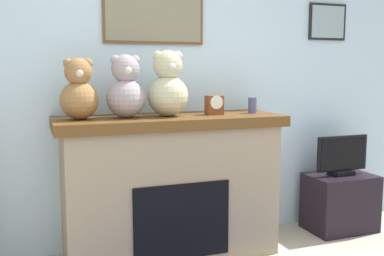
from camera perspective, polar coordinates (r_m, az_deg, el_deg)
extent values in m
cube|color=silver|center=(3.67, -5.83, 5.29)|extent=(5.20, 0.12, 2.60)
cube|color=brown|center=(3.63, -4.85, 14.13)|extent=(0.81, 0.02, 0.44)
cube|color=#7A755C|center=(3.62, -4.80, 14.15)|extent=(0.77, 0.00, 0.40)
cube|color=black|center=(4.35, 16.92, 12.84)|extent=(0.38, 0.02, 0.33)
cube|color=#8A9EA7|center=(4.34, 17.00, 12.85)|extent=(0.34, 0.00, 0.29)
cube|color=#998366|center=(3.48, -2.83, -8.08)|extent=(1.59, 0.58, 1.01)
cube|color=brown|center=(3.37, -2.89, 0.88)|extent=(1.71, 0.64, 0.08)
cube|color=black|center=(3.26, -1.24, -11.90)|extent=(0.72, 0.02, 0.56)
cube|color=black|center=(4.27, 18.37, -9.01)|extent=(0.59, 0.40, 0.51)
cube|color=black|center=(4.20, 18.52, -5.43)|extent=(0.20, 0.14, 0.04)
cube|color=black|center=(4.17, 18.63, -3.07)|extent=(0.51, 0.03, 0.31)
cube|color=black|center=(4.16, 18.77, -3.11)|extent=(0.47, 0.00, 0.27)
cylinder|color=#4C517A|center=(3.61, 7.72, 2.91)|extent=(0.07, 0.07, 0.13)
cube|color=brown|center=(3.46, 2.85, 2.95)|extent=(0.13, 0.09, 0.15)
cylinder|color=white|center=(3.42, 3.17, 3.28)|extent=(0.10, 0.01, 0.10)
sphere|color=olive|center=(3.21, -14.22, 3.42)|extent=(0.27, 0.27, 0.27)
sphere|color=olive|center=(3.20, -14.34, 7.00)|extent=(0.19, 0.19, 0.19)
sphere|color=olive|center=(3.19, -15.58, 7.99)|extent=(0.07, 0.07, 0.07)
sphere|color=olive|center=(3.21, -13.17, 8.07)|extent=(0.07, 0.07, 0.07)
sphere|color=beige|center=(3.12, -14.19, 6.82)|extent=(0.06, 0.06, 0.06)
sphere|color=#9A8C94|center=(3.25, -8.45, 3.77)|extent=(0.28, 0.28, 0.28)
sphere|color=#9A8C94|center=(3.25, -8.52, 7.51)|extent=(0.20, 0.20, 0.20)
sphere|color=#9A8C94|center=(3.23, -9.79, 8.56)|extent=(0.07, 0.07, 0.07)
sphere|color=#9A8C94|center=(3.26, -7.30, 8.60)|extent=(0.07, 0.07, 0.07)
sphere|color=beige|center=(3.17, -8.22, 7.33)|extent=(0.06, 0.06, 0.06)
sphere|color=#BBB792|center=(3.33, -3.10, 4.10)|extent=(0.30, 0.30, 0.30)
sphere|color=#BBB792|center=(3.33, -3.13, 8.03)|extent=(0.22, 0.22, 0.22)
sphere|color=#BBB792|center=(3.31, -4.42, 9.16)|extent=(0.08, 0.08, 0.08)
sphere|color=#BBB792|center=(3.35, -1.87, 9.15)|extent=(0.08, 0.08, 0.08)
sphere|color=beige|center=(3.24, -2.67, 7.85)|extent=(0.07, 0.07, 0.07)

